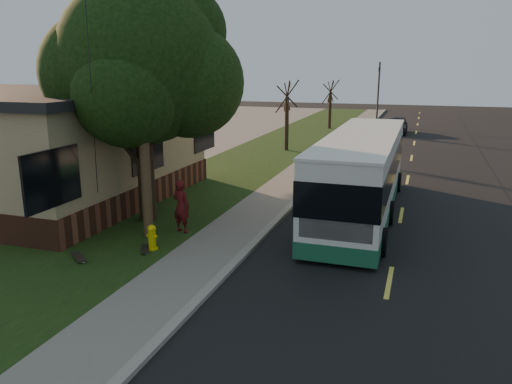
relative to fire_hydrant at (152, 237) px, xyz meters
The scene contains 18 objects.
ground 2.64m from the fire_hydrant, ahead, with size 120.00×120.00×0.00m, color black.
road 11.99m from the fire_hydrant, 56.58° to the left, with size 8.00×80.00×0.01m, color black.
curb 10.34m from the fire_hydrant, 75.43° to the left, with size 0.25×80.00×0.12m, color gray.
sidewalk 10.13m from the fire_hydrant, 80.91° to the left, with size 2.00×80.00×0.08m, color slate.
grass_verge 10.19m from the fire_hydrant, 100.76° to the left, with size 5.00×80.00×0.07m, color black.
building_lot 15.55m from the fire_hydrant, 139.96° to the left, with size 15.00×80.00×0.04m, color slate.
fire_hydrant is the anchor object (origin of this frame).
utility_pole 4.37m from the fire_hydrant, 125.38° to the left, with size 2.86×3.21×9.07m.
leafy_tree 5.65m from the fire_hydrant, 120.67° to the left, with size 6.30×6.00×7.80m.
bare_tree_near 18.10m from the fire_hydrant, 92.86° to the left, with size 1.38×1.21×4.31m.
bare_tree_far 30.04m from the fire_hydrant, 90.76° to the left, with size 1.38×1.21×4.03m.
traffic_signal 34.25m from the fire_hydrant, 84.79° to the left, with size 0.18×0.22×5.50m.
transit_bus 7.74m from the fire_hydrant, 47.69° to the left, with size 2.46×10.67×2.89m.
skateboarder 1.75m from the fire_hydrant, 86.59° to the left, with size 0.62×0.41×1.70m, color #501012.
skateboard_main 0.38m from the fire_hydrant, 130.72° to the right, with size 0.54×0.77×0.07m.
skateboard_spare 2.04m from the fire_hydrant, 139.63° to the right, with size 0.82×0.72×0.08m.
dumpster 6.59m from the fire_hydrant, 147.19° to the left, with size 1.88×1.73×1.34m.
distant_car 29.48m from the fire_hydrant, 80.00° to the left, with size 1.58×3.93×1.34m, color black.
Camera 1 is at (4.49, -11.82, 5.18)m, focal length 35.00 mm.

